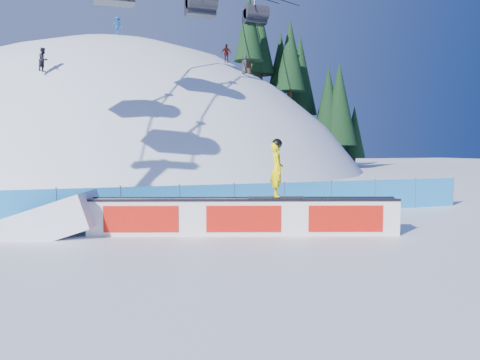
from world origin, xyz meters
name	(u,v)px	position (x,y,z in m)	size (l,w,h in m)	color
ground	(252,242)	(0.00, 0.00, 0.00)	(160.00, 160.00, 0.00)	white
snow_hill	(122,328)	(0.00, 42.00, -18.00)	(64.00, 64.00, 64.00)	white
treeline	(303,85)	(22.21, 40.95, 10.18)	(19.96, 13.01, 20.17)	#372316
safety_fence	(207,201)	(0.00, 4.50, 0.60)	(22.05, 0.05, 1.30)	#2084D2
rail_box	(243,217)	(0.16, 1.14, 0.53)	(8.66, 3.41, 1.07)	white
snow_ramp	(50,235)	(-5.13, 2.90, 0.00)	(2.65, 1.76, 0.99)	white
snowboarder	(277,169)	(1.08, 0.83, 1.91)	(1.64, 0.79, 1.71)	black
distant_skiers	(153,47)	(2.07, 29.73, 11.18)	(17.03, 11.92, 7.12)	black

